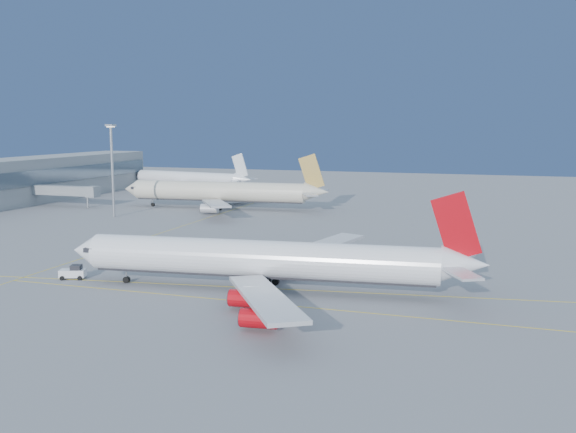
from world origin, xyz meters
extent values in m
plane|color=slate|center=(0.00, 0.00, 0.00)|extent=(500.00, 500.00, 0.00)
cube|color=gray|center=(-115.00, 85.00, 7.50)|extent=(18.00, 110.00, 15.00)
cube|color=#3F4C59|center=(-105.80, 85.00, 9.00)|extent=(0.40, 107.80, 5.00)
cube|color=gray|center=(-95.00, 72.00, 5.20)|extent=(22.00, 3.00, 3.00)
cylinder|color=gray|center=(-86.00, 72.00, 2.60)|extent=(0.70, 0.70, 5.20)
cube|color=gray|center=(-84.00, 72.00, 5.20)|extent=(3.20, 3.60, 3.40)
cube|color=#DABC0C|center=(5.00, -14.00, 0.01)|extent=(90.00, 0.18, 0.02)
cube|color=#DABC0C|center=(0.00, -6.00, 0.01)|extent=(118.86, 16.88, 0.02)
cube|color=#DABC0C|center=(-40.00, 30.00, 0.01)|extent=(0.18, 140.00, 0.02)
cylinder|color=white|center=(2.32, -7.21, 5.25)|extent=(56.81, 11.32, 5.85)
cone|color=white|center=(-28.01, -10.17, 5.25)|extent=(5.09, 6.27, 5.85)
cone|color=white|center=(33.95, -4.12, 5.85)|extent=(7.57, 6.22, 5.56)
cube|color=black|center=(-26.10, -9.99, 5.85)|extent=(2.15, 5.69, 0.71)
cube|color=#B7B7BC|center=(9.01, -23.02, 3.64)|extent=(19.75, 27.65, 0.55)
cube|color=#B7B7BC|center=(5.82, 9.60, 3.64)|extent=(15.08, 29.24, 0.55)
cube|color=#AF0710|center=(32.45, -4.26, 11.50)|extent=(7.77, 1.21, 10.68)
cylinder|color=gray|center=(-20.74, -9.46, 1.72)|extent=(0.24, 0.24, 2.32)
cylinder|color=black|center=(-20.74, -9.46, 0.55)|extent=(1.17, 0.81, 1.11)
cylinder|color=gray|center=(3.73, -11.23, 1.72)|extent=(0.32, 0.32, 2.32)
cylinder|color=black|center=(3.73, -11.23, 0.55)|extent=(1.19, 1.01, 1.11)
cylinder|color=gray|center=(2.92, -2.99, 1.72)|extent=(0.32, 0.32, 2.32)
cylinder|color=black|center=(2.92, -2.99, 0.55)|extent=(1.19, 1.01, 1.11)
cylinder|color=#AF0710|center=(4.43, -18.18, 1.75)|extent=(5.07, 2.98, 2.52)
cylinder|color=#AF0710|center=(9.55, -26.50, 1.75)|extent=(5.07, 2.98, 2.52)
cylinder|color=#AF0710|center=(2.27, 3.96, 1.75)|extent=(5.07, 2.98, 2.52)
cylinder|color=#AF0710|center=(5.67, 13.11, 1.75)|extent=(5.07, 2.98, 2.52)
cylinder|color=beige|center=(-45.33, 83.13, 5.49)|extent=(55.71, 10.17, 6.07)
cone|color=beige|center=(-75.30, 80.90, 5.49)|extent=(5.23, 6.41, 6.07)
cone|color=beige|center=(-13.98, 85.47, 6.13)|extent=(7.87, 6.31, 5.77)
cube|color=black|center=(-73.28, 81.05, 6.13)|extent=(2.13, 5.88, 0.75)
cube|color=#B7B7BC|center=(-38.96, 66.82, 3.82)|extent=(19.78, 28.54, 0.59)
cube|color=#B7B7BC|center=(-41.45, 100.21, 3.82)|extent=(16.15, 29.75, 0.59)
cube|color=#A9883F|center=(-15.58, 85.35, 12.07)|extent=(8.21, 1.09, 11.28)
cylinder|color=gray|center=(-67.99, 81.45, 1.81)|extent=(0.26, 0.26, 2.45)
cylinder|color=black|center=(-67.99, 81.45, 0.59)|extent=(1.22, 0.83, 1.17)
cylinder|color=gray|center=(-43.95, 78.91, 1.81)|extent=(0.34, 0.34, 2.45)
cylinder|color=black|center=(-43.95, 78.91, 0.59)|extent=(1.24, 1.04, 1.17)
cylinder|color=gray|center=(-44.59, 87.52, 1.81)|extent=(0.34, 0.34, 2.45)
cylinder|color=black|center=(-44.59, 87.52, 0.59)|extent=(1.24, 1.04, 1.17)
cylinder|color=#B7B7BC|center=(-42.23, 69.57, 1.82)|extent=(5.30, 3.04, 2.66)
cylinder|color=#B7B7BC|center=(-44.27, 97.01, 1.82)|extent=(5.30, 3.04, 2.66)
cylinder|color=white|center=(-81.30, 131.97, 4.76)|extent=(46.94, 12.85, 5.23)
cone|color=white|center=(-106.36, 136.16, 4.76)|extent=(5.01, 5.85, 5.23)
cone|color=white|center=(-55.03, 127.59, 5.33)|extent=(7.27, 5.98, 4.97)
cube|color=black|center=(-104.61, 135.86, 5.33)|extent=(2.29, 5.15, 0.65)
cube|color=#B7B7BC|center=(-79.41, 117.28, 3.33)|extent=(11.79, 25.55, 0.51)
cube|color=#B7B7BC|center=(-74.74, 145.26, 3.33)|extent=(18.56, 23.34, 0.51)
cube|color=silver|center=(-56.42, 127.82, 10.51)|extent=(7.16, 1.60, 9.89)
cylinder|color=gray|center=(-100.19, 135.13, 1.59)|extent=(0.22, 0.22, 2.15)
cylinder|color=black|center=(-100.19, 135.13, 0.51)|extent=(1.12, 0.81, 1.03)
cylinder|color=gray|center=(-80.99, 128.13, 1.59)|extent=(0.30, 0.30, 2.15)
cylinder|color=black|center=(-80.99, 128.13, 0.51)|extent=(1.15, 1.00, 1.03)
cylinder|color=gray|center=(-79.76, 135.51, 1.59)|extent=(0.30, 0.30, 2.15)
cylinder|color=black|center=(-79.76, 135.51, 0.51)|extent=(1.15, 1.00, 1.03)
cylinder|color=#B7B7BC|center=(-81.59, 120.20, 1.57)|extent=(4.81, 3.04, 2.34)
cylinder|color=#B7B7BC|center=(-77.75, 143.20, 1.57)|extent=(4.81, 3.04, 2.34)
cube|color=white|center=(-31.21, -9.76, 0.97)|extent=(4.78, 3.48, 1.29)
cube|color=black|center=(-30.60, -9.54, 1.94)|extent=(2.24, 2.30, 0.97)
cylinder|color=black|center=(-32.25, -11.33, 0.38)|extent=(0.84, 0.61, 0.75)
cylinder|color=black|center=(-33.01, -9.20, 0.38)|extent=(0.84, 0.61, 0.75)
cylinder|color=black|center=(-29.41, -10.32, 0.38)|extent=(0.84, 0.61, 0.75)
cylinder|color=black|center=(-30.17, -8.19, 0.38)|extent=(0.84, 0.61, 0.75)
cylinder|color=gray|center=(-66.41, 56.80, 12.97)|extent=(0.73, 0.73, 25.94)
cube|color=gray|center=(-66.41, 56.80, 26.15)|extent=(2.28, 2.28, 0.52)
cube|color=white|center=(-66.41, 56.80, 25.73)|extent=(1.66, 1.66, 0.26)
camera|label=1|loc=(37.83, -101.08, 26.58)|focal=40.00mm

